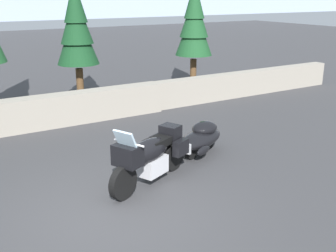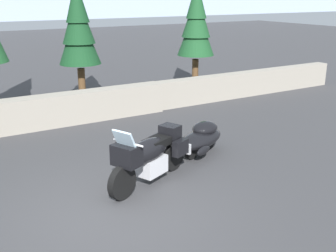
# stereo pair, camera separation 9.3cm
# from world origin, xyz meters

# --- Properties ---
(ground_plane) EXTENTS (80.00, 80.00, 0.00)m
(ground_plane) POSITION_xyz_m (0.00, 0.00, 0.00)
(ground_plane) COLOR #38383A
(stone_guard_wall) EXTENTS (24.00, 0.59, 0.92)m
(stone_guard_wall) POSITION_xyz_m (-0.29, 5.55, 0.46)
(stone_guard_wall) COLOR gray
(stone_guard_wall) RESTS_ON ground
(touring_motorcycle) EXTENTS (2.17, 1.29, 1.33)m
(touring_motorcycle) POSITION_xyz_m (1.10, 0.73, 0.62)
(touring_motorcycle) COLOR black
(touring_motorcycle) RESTS_ON ground
(car_shaped_trailer) EXTENTS (2.16, 1.24, 0.76)m
(car_shaped_trailer) POSITION_xyz_m (2.94, 1.55, 0.41)
(car_shaped_trailer) COLOR black
(car_shaped_trailer) RESTS_ON ground
(pine_tree_secondary) EXTENTS (1.43, 1.43, 4.23)m
(pine_tree_secondary) POSITION_xyz_m (6.76, 7.44, 2.64)
(pine_tree_secondary) COLOR brown
(pine_tree_secondary) RESTS_ON ground
(pine_tree_far_right) EXTENTS (1.43, 1.43, 4.20)m
(pine_tree_far_right) POSITION_xyz_m (2.17, 7.74, 2.63)
(pine_tree_far_right) COLOR brown
(pine_tree_far_right) RESTS_ON ground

